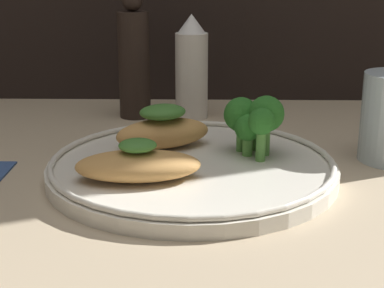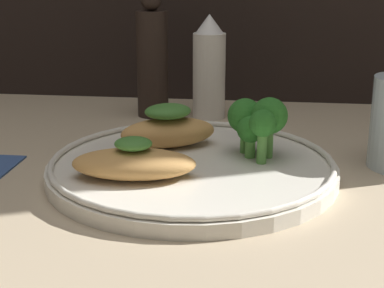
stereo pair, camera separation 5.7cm
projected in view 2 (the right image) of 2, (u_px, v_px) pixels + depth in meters
The scene contains 7 objects.
ground_plane at pixel (192, 181), 59.65cm from camera, with size 180.00×180.00×1.00cm, color tan.
plate at pixel (192, 167), 59.20cm from camera, with size 29.10×29.10×2.00cm.
grilled_meat_front at pixel (134, 163), 54.73cm from camera, with size 12.08×6.56×3.94cm.
grilled_meat_middle at pixel (168, 129), 63.70cm from camera, with size 11.50×8.58×4.75cm.
broccoli_bunch at pixel (258, 120), 60.03cm from camera, with size 6.20×6.40×6.31cm.
sauce_bottle at pixel (209, 69), 79.61cm from camera, with size 4.43×4.43×14.09cm.
pepper_grinder at pixel (152, 60), 80.18cm from camera, with size 4.27×4.27×17.15cm.
Camera 2 is at (6.78, -55.34, 21.01)cm, focal length 55.00 mm.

